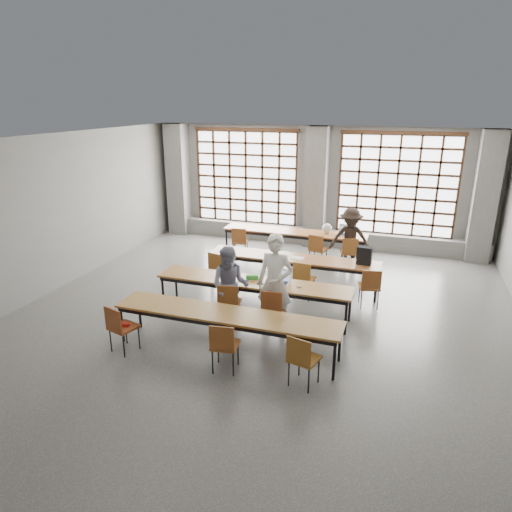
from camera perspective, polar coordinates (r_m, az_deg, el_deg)
The scene contains 39 objects.
floor at distance 9.30m, azimuth 0.67°, elevation -7.81°, with size 11.00×11.00×0.00m, color #4B4B49.
ceiling at distance 8.34m, azimuth 0.76°, elevation 14.21°, with size 11.00×11.00×0.00m, color silver.
wall_back at distance 13.86m, azimuth 7.76°, elevation 8.64°, with size 10.00×10.00×0.00m, color slate.
wall_front at distance 4.26m, azimuth -23.78°, elevation -17.79°, with size 10.00×10.00×0.00m, color slate.
wall_left at distance 11.19m, azimuth -24.55°, elevation 4.64°, with size 11.00×11.00×0.00m, color slate.
column_left at distance 15.09m, azimuth -9.69°, elevation 9.38°, with size 0.60×0.55×3.50m, color #5C5C59.
column_mid at distance 13.59m, azimuth 7.53°, elevation 8.45°, with size 0.60×0.55×3.50m, color #5C5C59.
column_right at distance 13.50m, azimuth 26.71°, elevation 6.53°, with size 0.60×0.55×3.50m, color #5C5C59.
window_left at distance 14.35m, azimuth -1.25°, elevation 9.76°, with size 3.32×0.12×3.00m.
window_right at distance 13.53m, azimuth 17.20°, elevation 8.37°, with size 3.32×0.12×3.00m.
sill_ledge at distance 14.02m, azimuth 7.33°, elevation 2.46°, with size 9.80×0.35×0.50m, color #5C5C59.
desk_row_a at distance 12.75m, azimuth 4.79°, elevation 2.83°, with size 4.00×0.70×0.73m.
desk_row_b at distance 10.63m, azimuth 4.66°, elevation -0.48°, with size 4.00×0.70×0.73m.
desk_row_c at distance 9.23m, azimuth -0.35°, elevation -3.51°, with size 4.00×0.70×0.73m.
desk_row_d at distance 7.91m, azimuth -3.74°, elevation -7.56°, with size 4.00×0.70×0.73m.
chair_back_left at distance 12.60m, azimuth -2.05°, elevation 2.08°, with size 0.48×0.49×0.88m.
chair_back_mid at distance 12.04m, azimuth 7.68°, elevation 1.12°, with size 0.50×0.50×0.88m.
chair_back_right at distance 11.93m, azimuth 11.60°, elevation 0.72°, with size 0.50×0.51×0.88m.
chair_mid_left at distance 10.60m, azimuth -4.70°, elevation -1.28°, with size 0.50×0.50×0.88m.
chair_mid_centre at distance 10.02m, azimuth 5.94°, elevation -2.54°, with size 0.47×0.47×0.88m.
chair_mid_right at distance 9.84m, azimuth 14.08°, elevation -3.44°, with size 0.51×0.51×0.88m.
chair_front_left at distance 8.83m, azimuth -3.42°, elevation -5.52°, with size 0.50×0.50×0.88m.
chair_front_right at distance 8.56m, azimuth 2.13°, elevation -6.31°, with size 0.43×0.44×0.88m.
chair_near_left at distance 8.24m, azimuth -16.69°, elevation -8.21°, with size 0.52×0.52×0.88m.
chair_near_mid at distance 7.38m, azimuth -4.04°, elevation -10.75°, with size 0.47×0.47×0.88m.
chair_near_right at distance 7.05m, azimuth 5.78°, elevation -12.33°, with size 0.51×0.51×0.88m.
student_male at distance 8.51m, azimuth 2.39°, elevation -3.45°, with size 0.69×0.45×1.89m, color white.
student_female at distance 8.84m, azimuth -3.24°, elevation -3.73°, with size 0.76×0.59×1.57m, color navy.
student_back at distance 11.97m, azimuth 11.68°, elevation 2.11°, with size 1.04×0.60×1.60m, color black.
laptop_front at distance 9.13m, azimuth 3.15°, elevation -2.93°, with size 0.36×0.31×0.26m.
laptop_back at distance 12.58m, azimuth 10.96°, elevation 2.93°, with size 0.41×0.37×0.26m.
mouse at distance 8.94m, azimuth 5.40°, elevation -3.77°, with size 0.10×0.06×0.04m, color white.
green_box at distance 9.27m, azimuth -0.48°, elevation -2.66°, with size 0.25×0.09×0.09m, color #2C882E.
phone at distance 9.06m, azimuth 0.53°, elevation -3.45°, with size 0.13×0.06×0.01m, color black.
paper_sheet_b at distance 10.63m, azimuth 3.04°, elevation -0.06°, with size 0.30×0.21×0.00m, color white.
paper_sheet_c at distance 10.59m, azimuth 5.20°, elevation -0.20°, with size 0.30×0.21×0.00m, color white.
backpack at distance 10.35m, azimuth 13.39°, elevation 0.07°, with size 0.32×0.20×0.40m, color black.
plastic_bag at distance 12.57m, azimuth 8.86°, elevation 3.42°, with size 0.26×0.21×0.29m, color silver.
red_pouch at distance 8.30m, azimuth -16.24°, elevation -8.24°, with size 0.20×0.08×0.06m, color #A71E14.
Camera 1 is at (2.53, -7.91, 4.19)m, focal length 32.00 mm.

